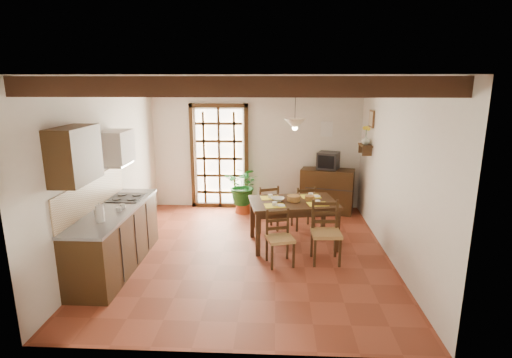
# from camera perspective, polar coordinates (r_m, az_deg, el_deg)

# --- Properties ---
(ground_plane) EXTENTS (5.00, 5.00, 0.00)m
(ground_plane) POSITION_cam_1_polar(r_m,az_deg,el_deg) (6.67, -1.05, -10.46)
(ground_plane) COLOR brown
(room_shell) EXTENTS (4.52, 5.02, 2.81)m
(room_shell) POSITION_cam_1_polar(r_m,az_deg,el_deg) (6.15, -1.12, 5.15)
(room_shell) COLOR silver
(room_shell) RESTS_ON ground_plane
(ceiling_beams) EXTENTS (4.50, 4.34, 0.20)m
(ceiling_beams) POSITION_cam_1_polar(r_m,az_deg,el_deg) (6.08, -1.16, 13.32)
(ceiling_beams) COLOR black
(ceiling_beams) RESTS_ON room_shell
(french_door) EXTENTS (1.26, 0.11, 2.32)m
(french_door) POSITION_cam_1_polar(r_m,az_deg,el_deg) (8.74, -5.24, 3.44)
(french_door) COLOR white
(french_door) RESTS_ON ground_plane
(kitchen_counter) EXTENTS (0.64, 2.25, 1.38)m
(kitchen_counter) POSITION_cam_1_polar(r_m,az_deg,el_deg) (6.38, -19.43, -7.85)
(kitchen_counter) COLOR #332110
(kitchen_counter) RESTS_ON ground_plane
(upper_cabinet) EXTENTS (0.35, 0.80, 0.70)m
(upper_cabinet) POSITION_cam_1_polar(r_m,az_deg,el_deg) (5.45, -24.48, 3.15)
(upper_cabinet) COLOR #332110
(upper_cabinet) RESTS_ON room_shell
(range_hood) EXTENTS (0.38, 0.60, 0.54)m
(range_hood) POSITION_cam_1_polar(r_m,az_deg,el_deg) (6.58, -19.30, 4.23)
(range_hood) COLOR white
(range_hood) RESTS_ON room_shell
(counter_items) EXTENTS (0.50, 1.43, 0.25)m
(counter_items) POSITION_cam_1_polar(r_m,az_deg,el_deg) (6.30, -19.48, -3.44)
(counter_items) COLOR black
(counter_items) RESTS_ON kitchen_counter
(dining_table) EXTENTS (1.57, 1.15, 0.78)m
(dining_table) POSITION_cam_1_polar(r_m,az_deg,el_deg) (6.79, 5.33, -3.95)
(dining_table) COLOR #311E10
(dining_table) RESTS_ON ground_plane
(chair_near_left) EXTENTS (0.48, 0.46, 0.85)m
(chair_near_left) POSITION_cam_1_polar(r_m,az_deg,el_deg) (6.19, 3.41, -9.78)
(chair_near_left) COLOR #AB8348
(chair_near_left) RESTS_ON ground_plane
(chair_near_right) EXTENTS (0.46, 0.44, 0.95)m
(chair_near_right) POSITION_cam_1_polar(r_m,az_deg,el_deg) (6.34, 9.89, -9.05)
(chair_near_right) COLOR #AB8348
(chair_near_right) RESTS_ON ground_plane
(chair_far_left) EXTENTS (0.52, 0.51, 0.88)m
(chair_far_left) POSITION_cam_1_polar(r_m,az_deg,el_deg) (7.54, 1.43, -5.28)
(chair_far_left) COLOR #AB8348
(chair_far_left) RESTS_ON ground_plane
(chair_far_right) EXTENTS (0.48, 0.46, 0.84)m
(chair_far_right) POSITION_cam_1_polar(r_m,az_deg,el_deg) (7.67, 6.73, -5.11)
(chair_far_right) COLOR #AB8348
(chair_far_right) RESTS_ON ground_plane
(table_setting) EXTENTS (1.04, 0.69, 0.10)m
(table_setting) POSITION_cam_1_polar(r_m,az_deg,el_deg) (6.74, 5.36, -2.72)
(table_setting) COLOR yellow
(table_setting) RESTS_ON dining_table
(table_bowl) EXTENTS (0.23, 0.23, 0.05)m
(table_bowl) POSITION_cam_1_polar(r_m,az_deg,el_deg) (6.75, 3.14, -2.89)
(table_bowl) COLOR white
(table_bowl) RESTS_ON dining_table
(sideboard) EXTENTS (1.18, 0.75, 0.93)m
(sideboard) POSITION_cam_1_polar(r_m,az_deg,el_deg) (8.67, 10.10, -1.63)
(sideboard) COLOR #332110
(sideboard) RESTS_ON ground_plane
(crt_tv) EXTENTS (0.52, 0.51, 0.36)m
(crt_tv) POSITION_cam_1_polar(r_m,az_deg,el_deg) (8.51, 10.29, 2.62)
(crt_tv) COLOR black
(crt_tv) RESTS_ON sideboard
(fuse_box) EXTENTS (0.25, 0.03, 0.32)m
(fuse_box) POSITION_cam_1_polar(r_m,az_deg,el_deg) (8.67, 10.05, 7.04)
(fuse_box) COLOR white
(fuse_box) RESTS_ON room_shell
(plant_pot) EXTENTS (0.39, 0.39, 0.24)m
(plant_pot) POSITION_cam_1_polar(r_m,az_deg,el_deg) (8.58, -1.74, -4.05)
(plant_pot) COLOR maroon
(plant_pot) RESTS_ON ground_plane
(potted_plant) EXTENTS (2.35, 2.16, 2.17)m
(potted_plant) POSITION_cam_1_polar(r_m,az_deg,el_deg) (8.45, -1.76, -1.08)
(potted_plant) COLOR #144C19
(potted_plant) RESTS_ON ground_plane
(wall_shelf) EXTENTS (0.20, 0.42, 0.20)m
(wall_shelf) POSITION_cam_1_polar(r_m,az_deg,el_deg) (7.95, 15.34, 4.42)
(wall_shelf) COLOR #332110
(wall_shelf) RESTS_ON room_shell
(shelf_vase) EXTENTS (0.15, 0.15, 0.15)m
(shelf_vase) POSITION_cam_1_polar(r_m,az_deg,el_deg) (7.93, 15.40, 5.41)
(shelf_vase) COLOR #B2BFB2
(shelf_vase) RESTS_ON wall_shelf
(shelf_flowers) EXTENTS (0.14, 0.14, 0.36)m
(shelf_flowers) POSITION_cam_1_polar(r_m,az_deg,el_deg) (7.91, 15.50, 6.90)
(shelf_flowers) COLOR yellow
(shelf_flowers) RESTS_ON shelf_vase
(framed_picture) EXTENTS (0.03, 0.32, 0.32)m
(framed_picture) POSITION_cam_1_polar(r_m,az_deg,el_deg) (7.90, 16.18, 8.26)
(framed_picture) COLOR brown
(framed_picture) RESTS_ON room_shell
(pendant_lamp) EXTENTS (0.36, 0.36, 0.84)m
(pendant_lamp) POSITION_cam_1_polar(r_m,az_deg,el_deg) (6.60, 5.57, 7.98)
(pendant_lamp) COLOR black
(pendant_lamp) RESTS_ON room_shell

